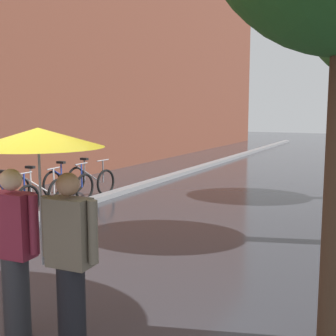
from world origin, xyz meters
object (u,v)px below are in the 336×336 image
parked_bicycle_5 (91,180)px  parked_bicycle_3 (38,191)px  couple_under_umbrella (40,199)px  parked_bicycle_2 (10,198)px  parked_bicycle_4 (68,185)px

parked_bicycle_5 → parked_bicycle_3: bearing=-92.3°
couple_under_umbrella → parked_bicycle_2: bearing=139.8°
parked_bicycle_3 → parked_bicycle_4: (0.03, 1.01, 0.00)m
parked_bicycle_3 → couple_under_umbrella: bearing=-46.2°
parked_bicycle_2 → parked_bicycle_4: bearing=88.1°
parked_bicycle_3 → couple_under_umbrella: couple_under_umbrella is taller
parked_bicycle_2 → parked_bicycle_5: same height
parked_bicycle_4 → couple_under_umbrella: 7.03m
parked_bicycle_4 → parked_bicycle_5: size_ratio=0.97×
parked_bicycle_2 → parked_bicycle_5: 2.69m
parked_bicycle_3 → parked_bicycle_4: same height
parked_bicycle_3 → parked_bicycle_5: same height
parked_bicycle_3 → parked_bicycle_5: bearing=87.7°
parked_bicycle_2 → parked_bicycle_3: size_ratio=0.94×
parked_bicycle_2 → couple_under_umbrella: bearing=-40.2°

